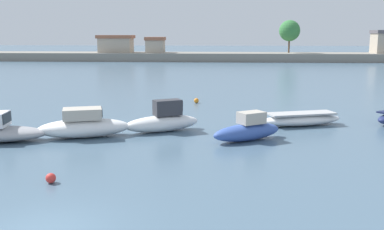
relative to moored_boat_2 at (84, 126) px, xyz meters
name	(u,v)px	position (x,y,z in m)	size (l,w,h in m)	color
moored_boat_2	(84,126)	(0.00, 0.00, 0.00)	(5.56, 3.36, 1.70)	white
moored_boat_3	(163,121)	(4.38, 1.78, 0.00)	(4.86, 3.45, 1.94)	white
moored_boat_4	(248,130)	(9.43, -0.15, -0.07)	(4.37, 3.42, 1.61)	#3856A8
moored_boat_5	(301,119)	(13.17, 4.12, -0.26)	(5.75, 3.16, 0.85)	white
mooring_buoy_0	(196,101)	(5.81, 12.90, -0.46)	(0.43, 0.43, 0.43)	orange
mooring_buoy_2	(51,178)	(1.08, -7.83, -0.46)	(0.41, 0.41, 0.41)	red
mooring_buoy_3	(75,124)	(-1.55, 2.96, -0.52)	(0.30, 0.30, 0.30)	white
distant_shoreline	(209,53)	(5.42, 70.79, 1.04)	(102.07, 8.92, 8.68)	gray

